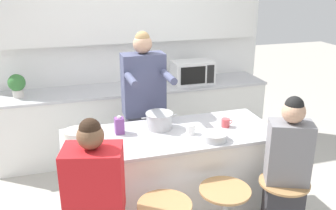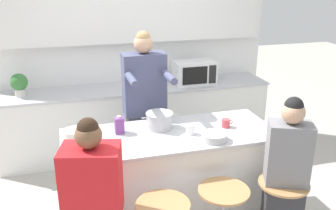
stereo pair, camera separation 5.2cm
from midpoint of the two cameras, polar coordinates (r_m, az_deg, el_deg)
name	(u,v)px [view 1 (the left image)]	position (r m, az deg, el deg)	size (l,w,h in m)	color
wall_back	(128,34)	(5.04, -6.36, 10.67)	(3.81, 0.22, 2.70)	white
back_counter	(136,119)	(5.05, -5.26, -2.16)	(3.54, 0.63, 0.90)	white
kitchen_island	(170,177)	(3.65, -0.05, -10.90)	(1.96, 0.79, 0.92)	black
bar_stool_rightmost	(281,210)	(3.46, 16.43, -15.04)	(0.42, 0.42, 0.67)	tan
person_cooking	(144,116)	(3.98, -4.01, -1.64)	(0.44, 0.58, 1.77)	#383842
person_seated_near	(285,183)	(3.34, 16.96, -11.26)	(0.40, 0.36, 1.42)	#333338
cooking_pot	(159,121)	(3.52, -1.74, -2.39)	(0.35, 0.26, 0.15)	#B7BABC
fruit_bowl	(76,134)	(3.44, -14.23, -4.34)	(0.22, 0.22, 0.08)	silver
mixing_bowl_steel	(214,137)	(3.32, 6.65, -4.80)	(0.23, 0.23, 0.07)	#B7BABC
coffee_cup_near	(226,123)	(3.61, 8.35, -2.68)	(0.11, 0.08, 0.08)	#DB4C51
coffee_cup_far	(190,129)	(3.42, 3.01, -3.72)	(0.11, 0.08, 0.09)	white
juice_carton	(119,125)	(3.44, -7.86, -3.11)	(0.08, 0.08, 0.17)	#7A428E
microwave	(192,72)	(5.02, 3.44, 5.01)	(0.54, 0.33, 0.30)	white
potted_plant	(17,84)	(4.79, -22.33, 2.94)	(0.20, 0.20, 0.28)	beige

